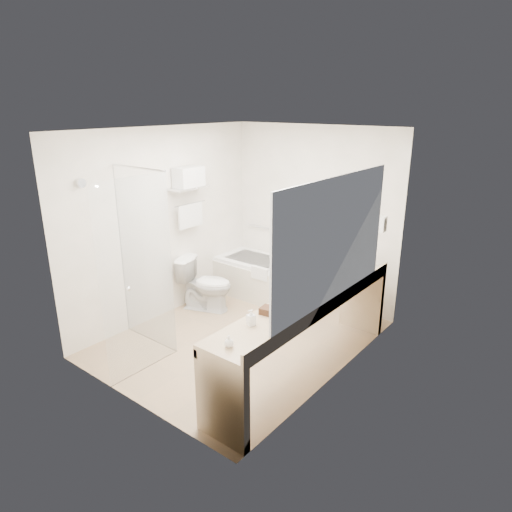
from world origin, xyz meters
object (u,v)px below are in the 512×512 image
Objects in this scene: toilet at (206,284)px; water_bottle_left at (350,264)px; vanity_counter at (307,319)px; amenity_basket at (271,311)px; bathtub at (269,280)px.

water_bottle_left is (1.93, 0.51, 0.58)m from toilet.
amenity_basket is at bearing -102.60° from vanity_counter.
bathtub is 1.66m from water_bottle_left.
amenity_basket is (-0.11, -0.48, 0.24)m from vanity_counter.
toilet is 2.18m from amenity_basket.
vanity_counter is at bearing -87.26° from water_bottle_left.
water_bottle_left is (0.06, 1.51, 0.06)m from amenity_basket.
water_bottle_left is at bearing 87.79° from amenity_basket.
vanity_counter is 12.96× the size of water_bottle_left.
toilet is at bearing -117.30° from bathtub.
water_bottle_left is at bearing -96.03° from toilet.
vanity_counter reaches higher than amenity_basket.
bathtub is at bearing 127.11° from amenity_basket.
vanity_counter reaches higher than bathtub.
amenity_basket reaches higher than toilet.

